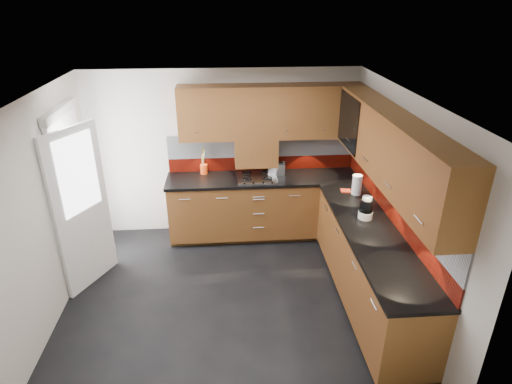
{
  "coord_description": "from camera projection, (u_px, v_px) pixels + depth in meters",
  "views": [
    {
      "loc": [
        0.01,
        -4.03,
        3.3
      ],
      "look_at": [
        0.37,
        0.65,
        1.11
      ],
      "focal_mm": 30.0,
      "sensor_mm": 36.0,
      "label": 1
    }
  ],
  "objects": [
    {
      "name": "room",
      "position": [
        225.0,
        185.0,
        4.4
      ],
      "size": [
        4.0,
        3.8,
        2.64
      ],
      "color": "black"
    },
    {
      "name": "base_cabinets",
      "position": [
        309.0,
        235.0,
        5.58
      ],
      "size": [
        2.7,
        3.2,
        0.95
      ],
      "color": "#5A3814",
      "rests_on": "room"
    },
    {
      "name": "countertop",
      "position": [
        310.0,
        202.0,
        5.36
      ],
      "size": [
        2.72,
        3.22,
        0.04
      ],
      "color": "black",
      "rests_on": "base_cabinets"
    },
    {
      "name": "backsplash",
      "position": [
        325.0,
        173.0,
        5.45
      ],
      "size": [
        2.7,
        3.2,
        0.54
      ],
      "color": "maroon",
      "rests_on": "countertop"
    },
    {
      "name": "upper_cabinets",
      "position": [
        327.0,
        129.0,
        5.05
      ],
      "size": [
        2.5,
        3.2,
        0.72
      ],
      "color": "#5A3814",
      "rests_on": "room"
    },
    {
      "name": "extractor_hood",
      "position": [
        256.0,
        151.0,
        6.01
      ],
      "size": [
        0.6,
        0.33,
        0.4
      ],
      "primitive_type": "cube",
      "color": "#5A3814",
      "rests_on": "room"
    },
    {
      "name": "glass_cabinet",
      "position": [
        360.0,
        120.0,
        5.33
      ],
      "size": [
        0.32,
        0.8,
        0.66
      ],
      "color": "black",
      "rests_on": "room"
    },
    {
      "name": "back_door",
      "position": [
        78.0,
        200.0,
        5.15
      ],
      "size": [
        0.42,
        1.19,
        2.04
      ],
      "color": "white",
      "rests_on": "room"
    },
    {
      "name": "gas_hob",
      "position": [
        257.0,
        177.0,
        5.99
      ],
      "size": [
        0.55,
        0.49,
        0.04
      ],
      "color": "silver",
      "rests_on": "countertop"
    },
    {
      "name": "utensil_pot",
      "position": [
        204.0,
        168.0,
        6.11
      ],
      "size": [
        0.11,
        0.11,
        0.4
      ],
      "color": "#DE4314",
      "rests_on": "countertop"
    },
    {
      "name": "toaster",
      "position": [
        276.0,
        168.0,
        6.1
      ],
      "size": [
        0.25,
        0.17,
        0.18
      ],
      "color": "silver",
      "rests_on": "countertop"
    },
    {
      "name": "food_processor",
      "position": [
        366.0,
        209.0,
        4.88
      ],
      "size": [
        0.16,
        0.16,
        0.27
      ],
      "color": "white",
      "rests_on": "countertop"
    },
    {
      "name": "paper_towel",
      "position": [
        357.0,
        185.0,
        5.47
      ],
      "size": [
        0.16,
        0.16,
        0.26
      ],
      "primitive_type": "cylinder",
      "rotation": [
        0.0,
        0.0,
        -0.39
      ],
      "color": "white",
      "rests_on": "countertop"
    },
    {
      "name": "orange_cloth",
      "position": [
        346.0,
        191.0,
        5.6
      ],
      "size": [
        0.14,
        0.13,
        0.01
      ],
      "primitive_type": "cube",
      "rotation": [
        0.0,
        0.0,
        -0.12
      ],
      "color": "red",
      "rests_on": "countertop"
    }
  ]
}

